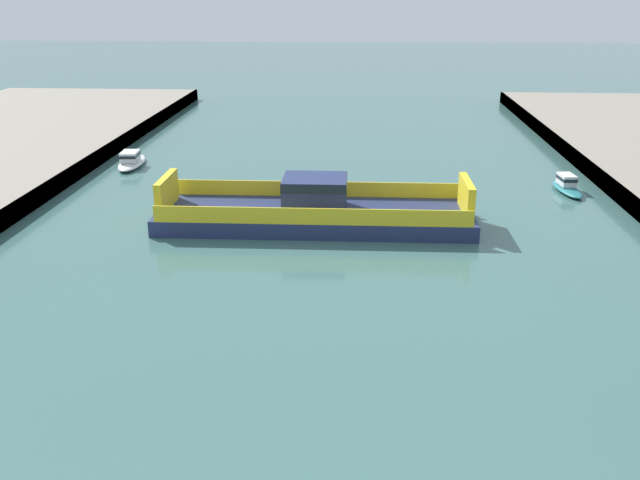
% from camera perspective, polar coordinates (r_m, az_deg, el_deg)
% --- Properties ---
extents(chain_ferry, '(21.57, 6.77, 3.38)m').
position_cam_1_polar(chain_ferry, '(48.23, -0.41, 2.44)').
color(chain_ferry, navy).
rests_on(chain_ferry, ground).
extents(moored_boat_near_right, '(2.05, 5.23, 1.38)m').
position_cam_1_polar(moored_boat_near_right, '(59.59, 19.46, 4.18)').
color(moored_boat_near_right, '#237075').
rests_on(moored_boat_near_right, ground).
extents(moored_boat_upstream_a, '(2.59, 6.46, 1.45)m').
position_cam_1_polar(moored_boat_upstream_a, '(66.67, -15.11, 6.26)').
color(moored_boat_upstream_a, white).
rests_on(moored_boat_upstream_a, ground).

